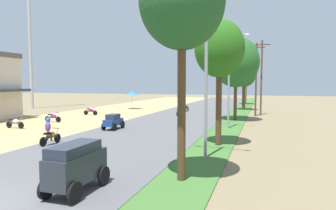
{
  "coord_description": "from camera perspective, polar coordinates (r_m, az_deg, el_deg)",
  "views": [
    {
      "loc": [
        8.46,
        -5.91,
        3.75
      ],
      "look_at": [
        0.62,
        18.25,
        1.88
      ],
      "focal_mm": 31.24,
      "sensor_mm": 36.0,
      "label": 1
    }
  ],
  "objects": [
    {
      "name": "parked_motorbike_second",
      "position": [
        27.16,
        -27.66,
        -3.03
      ],
      "size": [
        1.8,
        0.54,
        0.94
      ],
      "color": "black",
      "rests_on": "dirt_shoulder"
    },
    {
      "name": "streetlamp_far",
      "position": [
        48.16,
        14.87,
        5.08
      ],
      "size": [
        3.16,
        0.2,
        7.88
      ],
      "color": "gray",
      "rests_on": "median_strip"
    },
    {
      "name": "car_hatchback_blue",
      "position": [
        23.86,
        -10.64,
        -3.09
      ],
      "size": [
        1.04,
        2.0,
        1.23
      ],
      "color": "navy",
      "rests_on": "road_strip"
    },
    {
      "name": "median_tree_nearest",
      "position": [
        11.38,
        2.73,
        19.37
      ],
      "size": [
        3.19,
        3.19,
        8.53
      ],
      "color": "#4C351E",
      "rests_on": "median_strip"
    },
    {
      "name": "median_tree_fourth",
      "position": [
        42.4,
        14.62,
        5.78
      ],
      "size": [
        3.29,
        3.29,
        6.79
      ],
      "color": "#4C351E",
      "rests_on": "median_strip"
    },
    {
      "name": "streetlamp_mid",
      "position": [
        24.48,
        11.8,
        6.0
      ],
      "size": [
        3.16,
        0.2,
        7.79
      ],
      "color": "gray",
      "rests_on": "median_strip"
    },
    {
      "name": "parked_motorbike_third",
      "position": [
        30.04,
        -21.52,
        -2.19
      ],
      "size": [
        1.8,
        0.54,
        0.94
      ],
      "color": "black",
      "rests_on": "dirt_shoulder"
    },
    {
      "name": "streetlamp_near",
      "position": [
        14.52,
        7.46,
        7.48
      ],
      "size": [
        3.16,
        0.2,
        7.86
      ],
      "color": "gray",
      "rests_on": "median_strip"
    },
    {
      "name": "utility_pole_far",
      "position": [
        36.02,
        17.77,
        5.31
      ],
      "size": [
        1.8,
        0.2,
        8.75
      ],
      "color": "brown",
      "rests_on": "ground"
    },
    {
      "name": "motorbike_ahead_third",
      "position": [
        18.96,
        -22.11,
        -4.88
      ],
      "size": [
        0.54,
        1.8,
        1.66
      ],
      "color": "black",
      "rests_on": "road_strip"
    },
    {
      "name": "vendor_umbrella",
      "position": [
        42.63,
        -7.04,
        2.25
      ],
      "size": [
        2.2,
        2.2,
        2.52
      ],
      "color": "#99999E",
      "rests_on": "dirt_shoulder"
    },
    {
      "name": "parked_motorbike_fourth",
      "position": [
        35.29,
        -14.85,
        -1.12
      ],
      "size": [
        1.8,
        0.54,
        0.94
      ],
      "color": "black",
      "rests_on": "dirt_shoulder"
    },
    {
      "name": "median_tree_third",
      "position": [
        30.16,
        13.11,
        8.12
      ],
      "size": [
        4.57,
        4.57,
        8.33
      ],
      "color": "#4C351E",
      "rests_on": "median_strip"
    },
    {
      "name": "median_tree_fifth",
      "position": [
        53.95,
        14.98,
        5.6
      ],
      "size": [
        3.11,
        3.11,
        6.95
      ],
      "color": "#4C351E",
      "rests_on": "median_strip"
    },
    {
      "name": "motorbike_ahead_fourth",
      "position": [
        33.39,
        2.15,
        -1.25
      ],
      "size": [
        0.54,
        1.8,
        0.94
      ],
      "color": "black",
      "rests_on": "road_strip"
    },
    {
      "name": "median_tree_second",
      "position": [
        17.77,
        10.0,
        10.61
      ],
      "size": [
        2.95,
        2.95,
        7.47
      ],
      "color": "#4C351E",
      "rests_on": "median_strip"
    },
    {
      "name": "utility_pole_near",
      "position": [
        34.86,
        16.81,
        5.03
      ],
      "size": [
        1.8,
        0.2,
        8.33
      ],
      "color": "brown",
      "rests_on": "ground"
    },
    {
      "name": "motorbike_ahead_fifth",
      "position": [
        38.53,
        3.7,
        -0.52
      ],
      "size": [
        0.54,
        1.8,
        0.94
      ],
      "color": "black",
      "rests_on": "road_strip"
    },
    {
      "name": "car_van_charcoal",
      "position": [
        10.52,
        -17.49,
        -11.02
      ],
      "size": [
        1.19,
        2.41,
        1.67
      ],
      "color": "#282D33",
      "rests_on": "road_strip"
    }
  ]
}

